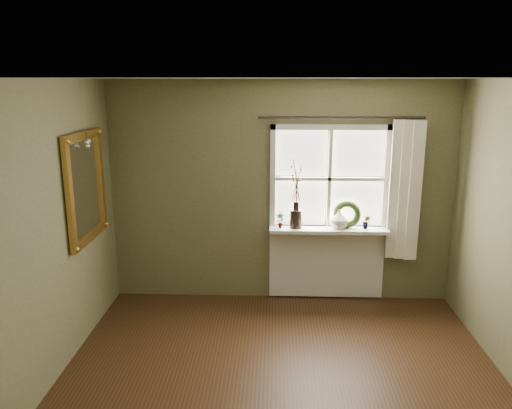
{
  "coord_description": "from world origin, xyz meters",
  "views": [
    {
      "loc": [
        -0.08,
        -3.43,
        2.6
      ],
      "look_at": [
        -0.27,
        1.55,
        1.34
      ],
      "focal_mm": 35.0,
      "sensor_mm": 36.0,
      "label": 1
    }
  ],
  "objects_px": {
    "cream_vase": "(339,219)",
    "gilt_mirror": "(86,187)",
    "dark_jug": "(296,219)",
    "wreath": "(347,217)"
  },
  "relations": [
    {
      "from": "dark_jug",
      "to": "wreath",
      "type": "relative_size",
      "value": 0.67
    },
    {
      "from": "dark_jug",
      "to": "gilt_mirror",
      "type": "height_order",
      "value": "gilt_mirror"
    },
    {
      "from": "dark_jug",
      "to": "cream_vase",
      "type": "relative_size",
      "value": 0.97
    },
    {
      "from": "wreath",
      "to": "gilt_mirror",
      "type": "height_order",
      "value": "gilt_mirror"
    },
    {
      "from": "wreath",
      "to": "dark_jug",
      "type": "bearing_deg",
      "value": -172.32
    },
    {
      "from": "cream_vase",
      "to": "wreath",
      "type": "relative_size",
      "value": 0.69
    },
    {
      "from": "cream_vase",
      "to": "gilt_mirror",
      "type": "distance_m",
      "value": 2.78
    },
    {
      "from": "gilt_mirror",
      "to": "wreath",
      "type": "bearing_deg",
      "value": 16.02
    },
    {
      "from": "gilt_mirror",
      "to": "dark_jug",
      "type": "bearing_deg",
      "value": 19.18
    },
    {
      "from": "cream_vase",
      "to": "gilt_mirror",
      "type": "height_order",
      "value": "gilt_mirror"
    }
  ]
}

